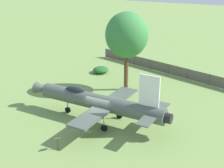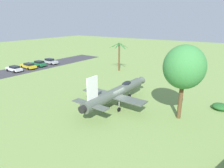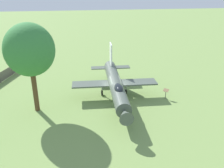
# 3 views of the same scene
# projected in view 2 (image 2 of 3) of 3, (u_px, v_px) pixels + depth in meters

# --- Properties ---
(ground_plane) EXTENTS (200.00, 200.00, 0.00)m
(ground_plane) POSITION_uv_depth(u_px,v_px,m) (116.00, 106.00, 27.90)
(ground_plane) COLOR #75934C
(parking_strip) EXTENTS (9.74, 43.79, 0.00)m
(parking_strip) POSITION_uv_depth(u_px,v_px,m) (34.00, 67.00, 50.58)
(parking_strip) COLOR #38383D
(parking_strip) RESTS_ON ground_plane
(display_jet) EXTENTS (9.70, 14.49, 5.34)m
(display_jet) POSITION_uv_depth(u_px,v_px,m) (117.00, 92.00, 27.56)
(display_jet) COLOR #4C564C
(display_jet) RESTS_ON ground_plane
(shade_tree) EXTENTS (4.79, 4.77, 9.01)m
(shade_tree) POSITION_uv_depth(u_px,v_px,m) (184.00, 67.00, 22.46)
(shade_tree) COLOR brown
(shade_tree) RESTS_ON ground_plane
(palm_tree) EXTENTS (4.45, 3.62, 6.61)m
(palm_tree) POSITION_uv_depth(u_px,v_px,m) (119.00, 56.00, 46.33)
(palm_tree) COLOR brown
(palm_tree) RESTS_ON ground_plane
(shrub_near_fence) EXTENTS (2.13, 2.06, 0.84)m
(shrub_near_fence) POSITION_uv_depth(u_px,v_px,m) (221.00, 107.00, 26.58)
(shrub_near_fence) COLOR #235B26
(shrub_near_fence) RESTS_ON ground_plane
(info_plaque) EXTENTS (0.71, 0.69, 1.14)m
(info_plaque) POSITION_uv_depth(u_px,v_px,m) (87.00, 91.00, 31.19)
(info_plaque) COLOR #333333
(info_plaque) RESTS_ON ground_plane
(parked_car_silver) EXTENTS (4.46, 1.97, 1.47)m
(parked_car_silver) POSITION_uv_depth(u_px,v_px,m) (50.00, 61.00, 54.49)
(parked_car_silver) COLOR #B2B5BA
(parked_car_silver) RESTS_ON ground_plane
(parked_car_green) EXTENTS (4.12, 2.10, 1.53)m
(parked_car_green) POSITION_uv_depth(u_px,v_px,m) (39.00, 63.00, 51.48)
(parked_car_green) COLOR #1E6B3D
(parked_car_green) RESTS_ON ground_plane
(parked_car_yellow) EXTENTS (4.78, 2.30, 1.41)m
(parked_car_yellow) POSITION_uv_depth(u_px,v_px,m) (28.00, 66.00, 49.21)
(parked_car_yellow) COLOR gold
(parked_car_yellow) RESTS_ON ground_plane
(parked_car_white) EXTENTS (4.36, 1.94, 1.37)m
(parked_car_white) POSITION_uv_depth(u_px,v_px,m) (14.00, 69.00, 46.38)
(parked_car_white) COLOR silver
(parked_car_white) RESTS_ON ground_plane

